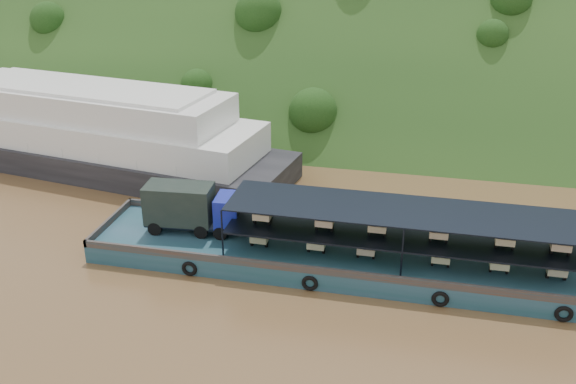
# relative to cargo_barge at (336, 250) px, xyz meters

# --- Properties ---
(ground) EXTENTS (160.00, 160.00, 0.00)m
(ground) POSITION_rel_cargo_barge_xyz_m (-2.24, 1.03, -1.14)
(ground) COLOR brown
(ground) RESTS_ON ground
(hillside) EXTENTS (140.00, 39.60, 39.60)m
(hillside) POSITION_rel_cargo_barge_xyz_m (-2.24, 37.03, -1.14)
(hillside) COLOR #193814
(hillside) RESTS_ON ground
(cargo_barge) EXTENTS (35.00, 7.18, 4.60)m
(cargo_barge) POSITION_rel_cargo_barge_xyz_m (0.00, 0.00, 0.00)
(cargo_barge) COLOR #144047
(cargo_barge) RESTS_ON ground
(passenger_ferry) EXTENTS (38.58, 15.02, 7.61)m
(passenger_ferry) POSITION_rel_cargo_barge_xyz_m (-24.65, 13.01, 2.15)
(passenger_ferry) COLOR black
(passenger_ferry) RESTS_ON ground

